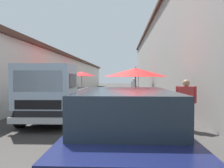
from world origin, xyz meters
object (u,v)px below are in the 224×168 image
at_px(fruit_stall_near_left, 138,76).
at_px(delivery_truck, 53,95).
at_px(vendor_by_crates, 186,101).
at_px(vendor_in_shade, 134,87).
at_px(fruit_stall_far_right, 66,75).
at_px(parked_scooter, 75,95).
at_px(fruit_stall_far_left, 82,77).
at_px(fruit_stall_near_right, 136,78).
at_px(hatchback_car, 125,130).

bearing_deg(fruit_stall_near_left, delivery_truck, 162.93).
height_order(vendor_by_crates, vendor_in_shade, vendor_by_crates).
height_order(fruit_stall_far_right, vendor_in_shade, fruit_stall_far_right).
xyz_separation_m(vendor_by_crates, parked_scooter, (8.06, 5.41, -0.47)).
height_order(fruit_stall_far_left, delivery_truck, fruit_stall_far_left).
bearing_deg(fruit_stall_far_right, delivery_truck, -171.31).
xyz_separation_m(fruit_stall_far_right, vendor_by_crates, (-5.00, -5.20, -0.87)).
xyz_separation_m(fruit_stall_far_left, vendor_in_shade, (-0.97, -4.32, -0.78)).
height_order(delivery_truck, parked_scooter, delivery_truck).
height_order(vendor_by_crates, parked_scooter, vendor_by_crates).
xyz_separation_m(vendor_by_crates, vendor_in_shade, (10.14, 1.18, -0.01)).
xyz_separation_m(vendor_in_shade, parked_scooter, (-2.08, 4.23, -0.46)).
relative_size(vendor_in_shade, parked_scooter, 0.94).
bearing_deg(vendor_in_shade, vendor_by_crates, -173.36).
height_order(fruit_stall_near_right, vendor_in_shade, fruit_stall_near_right).
relative_size(fruit_stall_far_right, delivery_truck, 0.56).
xyz_separation_m(fruit_stall_near_right, vendor_by_crates, (-1.83, -1.46, -0.70)).
height_order(fruit_stall_far_left, vendor_in_shade, fruit_stall_far_left).
xyz_separation_m(delivery_truck, parked_scooter, (7.37, 0.87, -0.59)).
xyz_separation_m(fruit_stall_far_right, parked_scooter, (3.06, 0.21, -1.34)).
relative_size(fruit_stall_near_right, delivery_truck, 0.53).
relative_size(hatchback_car, vendor_in_shade, 2.48).
bearing_deg(fruit_stall_near_left, fruit_stall_far_left, 115.25).
bearing_deg(parked_scooter, hatchback_car, -162.92).
bearing_deg(fruit_stall_near_right, vendor_by_crates, -141.30).
distance_m(delivery_truck, vendor_by_crates, 4.60).
bearing_deg(fruit_stall_far_right, vendor_in_shade, -38.04).
distance_m(fruit_stall_near_left, hatchback_car, 16.66).
bearing_deg(vendor_by_crates, fruit_stall_near_right, 38.70).
xyz_separation_m(fruit_stall_near_right, delivery_truck, (-1.14, 3.08, -0.58)).
bearing_deg(hatchback_car, parked_scooter, 17.08).
height_order(fruit_stall_far_right, hatchback_car, fruit_stall_far_right).
xyz_separation_m(fruit_stall_far_right, hatchback_car, (-8.17, -3.24, -1.05)).
height_order(fruit_stall_near_left, delivery_truck, fruit_stall_near_left).
bearing_deg(vendor_in_shade, fruit_stall_near_left, -9.44).
height_order(fruit_stall_far_right, fruit_stall_near_left, fruit_stall_near_left).
bearing_deg(vendor_by_crates, fruit_stall_far_right, 46.13).
bearing_deg(fruit_stall_near_left, hatchback_car, 175.45).
bearing_deg(fruit_stall_far_left, hatchback_car, -166.05).
height_order(vendor_in_shade, parked_scooter, vendor_in_shade).
distance_m(hatchback_car, vendor_by_crates, 3.73).
relative_size(fruit_stall_near_right, vendor_in_shade, 1.66).
distance_m(fruit_stall_near_left, parked_scooter, 7.30).
relative_size(fruit_stall_far_right, fruit_stall_far_left, 1.13).
distance_m(fruit_stall_far_right, fruit_stall_near_right, 4.90).
distance_m(fruit_stall_near_right, hatchback_car, 5.10).
relative_size(fruit_stall_far_right, vendor_in_shade, 1.75).
distance_m(fruit_stall_near_left, delivery_truck, 13.32).
height_order(fruit_stall_far_right, delivery_truck, fruit_stall_far_right).
bearing_deg(fruit_stall_far_left, vendor_by_crates, -153.64).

